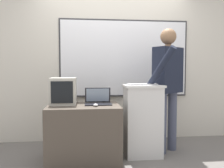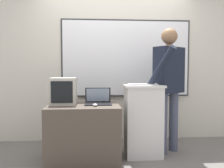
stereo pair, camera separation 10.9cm
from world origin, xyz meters
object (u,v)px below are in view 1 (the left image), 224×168
crt_monitor (63,91)px  lectern_podium (143,120)px  side_desk (84,133)px  wireless_keyboard (142,84)px  computer_mouse_by_laptop (96,105)px  laptop (98,100)px  person_presenter (168,80)px

crt_monitor → lectern_podium: bearing=-0.1°
side_desk → wireless_keyboard: 1.00m
wireless_keyboard → computer_mouse_by_laptop: 0.70m
lectern_podium → laptop: bearing=-176.4°
laptop → wireless_keyboard: size_ratio=0.89×
lectern_podium → wireless_keyboard: bearing=-112.1°
computer_mouse_by_laptop → side_desk: bearing=142.4°
laptop → crt_monitor: size_ratio=0.90×
person_presenter → wireless_keyboard: size_ratio=4.52×
crt_monitor → computer_mouse_by_laptop: bearing=-29.3°
side_desk → computer_mouse_by_laptop: 0.43m
side_desk → lectern_podium: bearing=8.2°
person_presenter → side_desk: bearing=156.6°
wireless_keyboard → lectern_podium: bearing=67.9°
side_desk → crt_monitor: crt_monitor is taller
side_desk → crt_monitor: 0.61m
person_presenter → computer_mouse_by_laptop: bearing=163.9°
side_desk → laptop: 0.47m
lectern_podium → laptop: (-0.62, -0.04, 0.30)m
person_presenter → computer_mouse_by_laptop: 1.13m
side_desk → computer_mouse_by_laptop: size_ratio=9.21×
wireless_keyboard → crt_monitor: (-1.05, 0.05, -0.08)m
lectern_podium → side_desk: bearing=-171.8°
laptop → lectern_podium: bearing=3.6°
wireless_keyboard → computer_mouse_by_laptop: wireless_keyboard is taller
side_desk → laptop: (0.19, 0.08, 0.42)m
lectern_podium → laptop: lectern_podium is taller
side_desk → person_presenter: (1.19, 0.22, 0.67)m
side_desk → crt_monitor: (-0.27, 0.12, 0.54)m
crt_monitor → wireless_keyboard: bearing=-3.0°
crt_monitor → side_desk: bearing=-23.9°
lectern_podium → crt_monitor: size_ratio=2.53×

